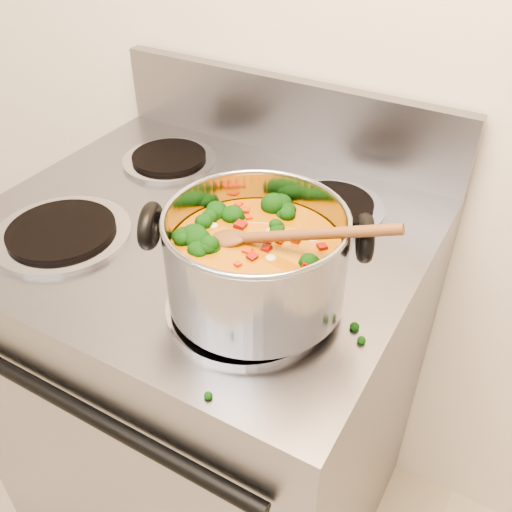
{
  "coord_description": "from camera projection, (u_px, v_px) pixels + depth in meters",
  "views": [
    {
      "loc": [
        0.52,
        0.49,
        1.49
      ],
      "look_at": [
        0.21,
        1.02,
        1.01
      ],
      "focal_mm": 40.0,
      "sensor_mm": 36.0,
      "label": 1
    }
  ],
  "objects": [
    {
      "name": "electric_range",
      "position": [
        213.0,
        388.0,
        1.28
      ],
      "size": [
        0.77,
        0.7,
        1.08
      ],
      "color": "gray",
      "rests_on": "ground"
    },
    {
      "name": "stockpot",
      "position": [
        256.0,
        261.0,
        0.79
      ],
      "size": [
        0.31,
        0.25,
        0.15
      ],
      "rotation": [
        0.0,
        0.0,
        0.42
      ],
      "color": "#9A9AA1",
      "rests_on": "electric_range"
    },
    {
      "name": "wooden_spoon",
      "position": [
        266.0,
        237.0,
        0.76
      ],
      "size": [
        0.27,
        0.08,
        0.1
      ],
      "rotation": [
        0.0,
        0.0,
        0.18
      ],
      "color": "brown",
      "rests_on": "stockpot"
    },
    {
      "name": "cooktop_crumbs",
      "position": [
        271.0,
        268.0,
        0.9
      ],
      "size": [
        0.24,
        0.31,
        0.01
      ],
      "color": "black",
      "rests_on": "electric_range"
    }
  ]
}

